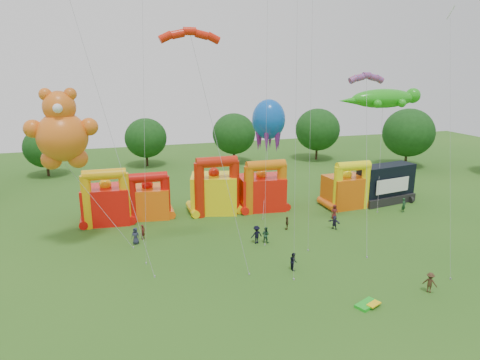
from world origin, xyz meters
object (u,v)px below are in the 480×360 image
object	(u,v)px
octopus_kite	(267,160)
bouncy_castle_0	(107,202)
stage_trailer	(386,184)
bouncy_castle_2	(215,191)
spectator_0	(136,236)
spectator_4	(287,223)
teddy_bear_kite	(78,163)
gecko_kite	(381,143)

from	to	relation	value
octopus_kite	bouncy_castle_0	bearing A→B (deg)	-176.09
bouncy_castle_0	stage_trailer	world-z (taller)	bouncy_castle_0
bouncy_castle_0	bouncy_castle_2	distance (m)	13.23
spectator_0	spectator_4	xyz separation A→B (m)	(16.89, -0.74, -0.14)
bouncy_castle_0	bouncy_castle_2	xyz separation A→B (m)	(13.22, 0.15, 0.24)
octopus_kite	spectator_0	xyz separation A→B (m)	(-17.91, -9.01, -5.22)
teddy_bear_kite	gecko_kite	size ratio (longest dim) A/B	1.06
spectator_4	bouncy_castle_2	bearing A→B (deg)	-117.14
stage_trailer	octopus_kite	xyz separation A→B (m)	(-15.96, 4.00, 3.58)
teddy_bear_kite	gecko_kite	xyz separation A→B (m)	(37.60, 4.60, -0.70)
spectator_4	gecko_kite	bearing A→B (deg)	135.84
octopus_kite	spectator_4	world-z (taller)	octopus_kite
stage_trailer	gecko_kite	bearing A→B (deg)	178.20
bouncy_castle_0	spectator_0	xyz separation A→B (m)	(2.78, -7.60, -1.70)
octopus_kite	bouncy_castle_2	bearing A→B (deg)	-170.37
stage_trailer	gecko_kite	xyz separation A→B (m)	(-1.27, 0.04, 5.72)
teddy_bear_kite	gecko_kite	distance (m)	37.89
bouncy_castle_0	octopus_kite	bearing A→B (deg)	3.91
octopus_kite	spectator_4	distance (m)	11.17
gecko_kite	spectator_0	world-z (taller)	gecko_kite
bouncy_castle_2	spectator_0	xyz separation A→B (m)	(-10.44, -7.74, -1.93)
stage_trailer	teddy_bear_kite	bearing A→B (deg)	-173.31
stage_trailer	spectator_4	xyz separation A→B (m)	(-16.97, -5.75, -1.78)
gecko_kite	teddy_bear_kite	bearing A→B (deg)	-173.02
bouncy_castle_0	bouncy_castle_2	size ratio (longest dim) A/B	0.91
bouncy_castle_2	spectator_0	bearing A→B (deg)	-143.43
teddy_bear_kite	spectator_4	bearing A→B (deg)	-3.11
octopus_kite	spectator_4	bearing A→B (deg)	-95.93
bouncy_castle_2	octopus_kite	bearing A→B (deg)	9.63
gecko_kite	spectator_4	world-z (taller)	gecko_kite
bouncy_castle_2	spectator_0	distance (m)	13.14
teddy_bear_kite	spectator_4	xyz separation A→B (m)	(21.90, -1.19, -8.19)
bouncy_castle_2	spectator_4	world-z (taller)	bouncy_castle_2
teddy_bear_kite	spectator_0	bearing A→B (deg)	-5.18
teddy_bear_kite	spectator_0	distance (m)	9.50
stage_trailer	spectator_0	xyz separation A→B (m)	(-33.87, -5.01, -1.64)
stage_trailer	spectator_4	distance (m)	18.01
spectator_4	octopus_kite	bearing A→B (deg)	-160.35
bouncy_castle_0	gecko_kite	distance (m)	35.92
gecko_kite	spectator_4	size ratio (longest dim) A/B	10.04
stage_trailer	bouncy_castle_2	bearing A→B (deg)	173.36
spectator_0	stage_trailer	bearing A→B (deg)	30.66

